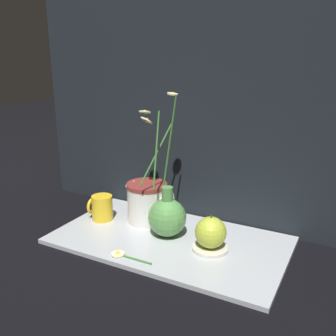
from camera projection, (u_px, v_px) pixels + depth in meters
name	position (u px, v px, depth m)	size (l,w,h in m)	color
ground_plane	(169.00, 242.00, 1.05)	(6.00, 6.00, 0.00)	black
shelf	(169.00, 240.00, 1.05)	(0.64, 0.36, 0.01)	#B2B7BC
backdrop_wall	(201.00, 39.00, 1.06)	(1.14, 0.02, 1.10)	black
vase_with_flowers	(167.00, 215.00, 1.05)	(0.17, 0.13, 0.40)	#59994C
yellow_mug	(101.00, 208.00, 1.16)	(0.07, 0.06, 0.08)	yellow
ceramic_pitcher	(148.00, 201.00, 1.14)	(0.15, 0.12, 0.13)	white
saucer_plate	(210.00, 248.00, 0.98)	(0.09, 0.09, 0.01)	silver
orange_fruit	(211.00, 232.00, 0.97)	(0.08, 0.08, 0.09)	#B7C638
loose_daisy	(122.00, 255.00, 0.95)	(0.12, 0.04, 0.01)	#3D7A33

